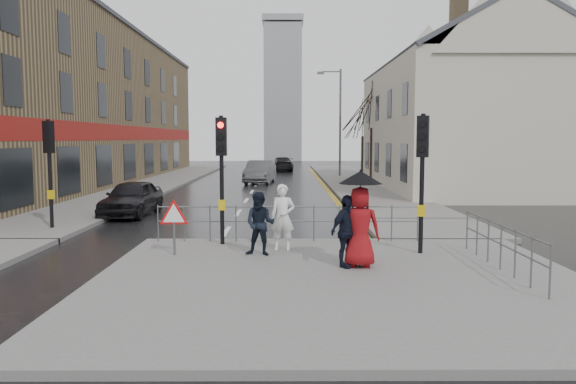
{
  "coord_description": "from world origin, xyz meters",
  "views": [
    {
      "loc": [
        1.89,
        -14.56,
        2.94
      ],
      "look_at": [
        1.96,
        2.56,
        1.31
      ],
      "focal_mm": 35.0,
      "sensor_mm": 36.0,
      "label": 1
    }
  ],
  "objects_px": {
    "pedestrian_d": "(346,231)",
    "pedestrian_b": "(260,224)",
    "pedestrian_a": "(283,217)",
    "pedestrian_with_umbrella": "(360,216)",
    "car_parked": "(132,198)",
    "car_mid": "(260,172)"
  },
  "relations": [
    {
      "from": "pedestrian_d",
      "to": "car_mid",
      "type": "relative_size",
      "value": 0.35
    },
    {
      "from": "car_parked",
      "to": "car_mid",
      "type": "xyz_separation_m",
      "value": [
        4.18,
        15.76,
        0.07
      ]
    },
    {
      "from": "pedestrian_a",
      "to": "pedestrian_with_umbrella",
      "type": "distance_m",
      "value": 2.54
    },
    {
      "from": "car_parked",
      "to": "car_mid",
      "type": "height_order",
      "value": "car_mid"
    },
    {
      "from": "pedestrian_with_umbrella",
      "to": "car_mid",
      "type": "height_order",
      "value": "pedestrian_with_umbrella"
    },
    {
      "from": "pedestrian_d",
      "to": "pedestrian_b",
      "type": "bearing_deg",
      "value": 102.48
    },
    {
      "from": "pedestrian_a",
      "to": "car_parked",
      "type": "relative_size",
      "value": 0.42
    },
    {
      "from": "pedestrian_with_umbrella",
      "to": "pedestrian_b",
      "type": "bearing_deg",
      "value": 150.96
    },
    {
      "from": "pedestrian_b",
      "to": "car_mid",
      "type": "bearing_deg",
      "value": 104.92
    },
    {
      "from": "pedestrian_a",
      "to": "pedestrian_with_umbrella",
      "type": "height_order",
      "value": "pedestrian_with_umbrella"
    },
    {
      "from": "pedestrian_with_umbrella",
      "to": "car_parked",
      "type": "bearing_deg",
      "value": 129.02
    },
    {
      "from": "pedestrian_b",
      "to": "pedestrian_with_umbrella",
      "type": "bearing_deg",
      "value": -16.75
    },
    {
      "from": "pedestrian_b",
      "to": "car_parked",
      "type": "xyz_separation_m",
      "value": [
        -5.27,
        8.02,
        -0.22
      ]
    },
    {
      "from": "car_parked",
      "to": "pedestrian_b",
      "type": "bearing_deg",
      "value": -53.06
    },
    {
      "from": "pedestrian_d",
      "to": "car_parked",
      "type": "bearing_deg",
      "value": 83.2
    },
    {
      "from": "pedestrian_b",
      "to": "pedestrian_with_umbrella",
      "type": "relative_size",
      "value": 0.72
    },
    {
      "from": "pedestrian_b",
      "to": "car_parked",
      "type": "height_order",
      "value": "pedestrian_b"
    },
    {
      "from": "pedestrian_d",
      "to": "car_parked",
      "type": "relative_size",
      "value": 0.4
    },
    {
      "from": "pedestrian_a",
      "to": "car_mid",
      "type": "height_order",
      "value": "pedestrian_a"
    },
    {
      "from": "pedestrian_with_umbrella",
      "to": "car_mid",
      "type": "xyz_separation_m",
      "value": [
        -3.33,
        25.02,
        -0.52
      ]
    },
    {
      "from": "pedestrian_b",
      "to": "pedestrian_d",
      "type": "height_order",
      "value": "pedestrian_d"
    },
    {
      "from": "pedestrian_with_umbrella",
      "to": "car_parked",
      "type": "relative_size",
      "value": 0.53
    }
  ]
}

